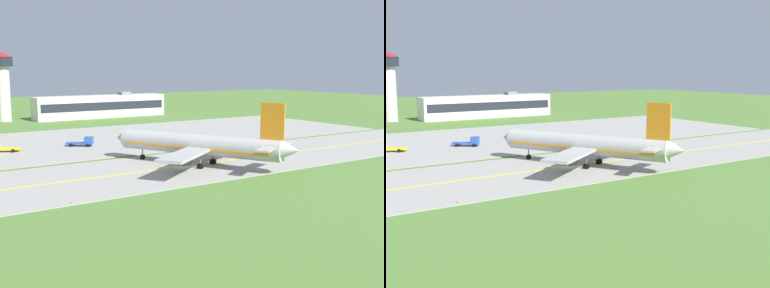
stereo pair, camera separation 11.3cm
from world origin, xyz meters
The scene contains 11 objects.
ground_plane centered at (0.00, 0.00, 0.00)m, with size 500.00×500.00×0.00m, color #517A33.
taxiway_strip centered at (0.00, 0.00, 0.05)m, with size 240.00×28.00×0.10m, color #9E9B93.
apron_pad centered at (10.00, 42.00, 0.05)m, with size 140.00×52.00×0.10m, color #9E9B93.
taxiway_centreline centered at (0.00, 0.00, 0.11)m, with size 220.00×0.60×0.01m, color yellow.
airplane_lead centered at (2.78, -1.18, 4.13)m, with size 30.51×36.79×12.70m.
service_truck_baggage centered at (-7.43, 33.45, 1.18)m, with size 6.33×5.52×2.59m.
service_truck_fuel centered at (-25.96, 35.97, 1.18)m, with size 6.64×4.68×2.59m.
terminal_building centered at (23.91, 97.33, 4.20)m, with size 50.72×9.19×9.55m.
control_tower centered at (-10.34, 102.62, 14.79)m, with size 7.60×7.60×24.33m.
traffic_cone_near_edge centered at (-26.88, -13.13, 0.30)m, with size 0.44×0.44×0.60m, color orange.
traffic_cone_mid_edge centered at (-29.95, 12.72, 0.30)m, with size 0.44×0.44×0.60m, color orange.
Camera 1 is at (-48.69, -76.49, 18.65)m, focal length 45.07 mm.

